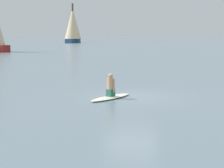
% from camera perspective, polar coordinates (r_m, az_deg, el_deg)
% --- Properties ---
extents(ground_plane, '(400.00, 400.00, 0.00)m').
position_cam_1_polar(ground_plane, '(18.66, 2.84, -1.81)').
color(ground_plane, slate).
extents(surfboard, '(2.79, 1.64, 0.10)m').
position_cam_1_polar(surfboard, '(18.11, -0.20, -1.93)').
color(surfboard, silver).
rests_on(surfboard, ground).
extents(person_paddler, '(0.43, 0.46, 1.05)m').
position_cam_1_polar(person_paddler, '(18.03, -0.20, -0.28)').
color(person_paddler, '#26664C').
rests_on(person_paddler, surfboard).
extents(sailboat_distant, '(6.59, 4.80, 10.92)m').
position_cam_1_polar(sailboat_distant, '(112.33, -5.68, 8.51)').
color(sailboat_distant, navy).
rests_on(sailboat_distant, ground).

